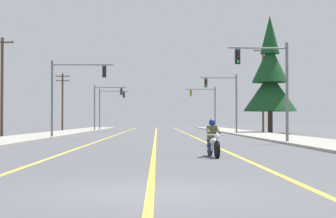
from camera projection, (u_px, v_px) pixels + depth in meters
ground_plane at (145, 192)px, 10.68m from camera, size 400.00×400.00×0.00m
lane_stripe_center at (156, 134)px, 55.67m from camera, size 0.16×100.00×0.01m
lane_stripe_left at (118, 134)px, 55.59m from camera, size 0.16×100.00×0.01m
lane_stripe_right at (188, 134)px, 55.73m from camera, size 0.16×100.00×0.01m
sidewalk_kerb_right at (261, 135)px, 50.87m from camera, size 4.40×110.00×0.14m
sidewalk_kerb_left at (47, 135)px, 50.47m from camera, size 4.40×110.00×0.14m
motorcycle_with_rider at (213, 142)px, 21.04m from camera, size 0.70×2.19×1.46m
traffic_signal_near_right at (271, 78)px, 33.35m from camera, size 3.71×0.54×6.20m
traffic_signal_near_left at (70, 87)px, 43.34m from camera, size 4.97×0.37×6.20m
traffic_signal_mid_right at (226, 95)px, 56.46m from camera, size 3.82×0.37×6.20m
traffic_signal_mid_left at (104, 101)px, 72.94m from camera, size 4.31×0.37×6.20m
traffic_signal_far_right at (207, 102)px, 77.10m from camera, size 4.14×0.41×6.20m
traffic_signal_far_left at (108, 103)px, 81.96m from camera, size 4.37×0.48×6.20m
utility_pole_left_near at (2, 85)px, 47.17m from camera, size 1.99×0.26×8.60m
utility_pole_right_far at (263, 88)px, 64.94m from camera, size 2.21×0.26×10.16m
utility_pole_left_far at (62, 100)px, 78.26m from camera, size 2.00×0.26×8.18m
conifer_tree_right_verge_far at (270, 79)px, 61.07m from camera, size 6.01×6.01×13.23m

